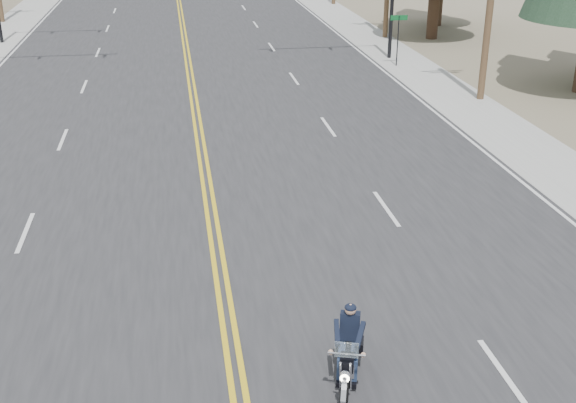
% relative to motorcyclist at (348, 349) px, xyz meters
% --- Properties ---
extents(street_sign, '(0.90, 0.06, 2.62)m').
position_rel_motorcyclist_xyz_m(street_sign, '(8.79, 25.67, 1.02)').
color(street_sign, black).
rests_on(street_sign, ground).
extents(motorcyclist, '(1.42, 2.17, 1.56)m').
position_rel_motorcyclist_xyz_m(motorcyclist, '(0.00, 0.00, 0.00)').
color(motorcyclist, black).
rests_on(motorcyclist, ground).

